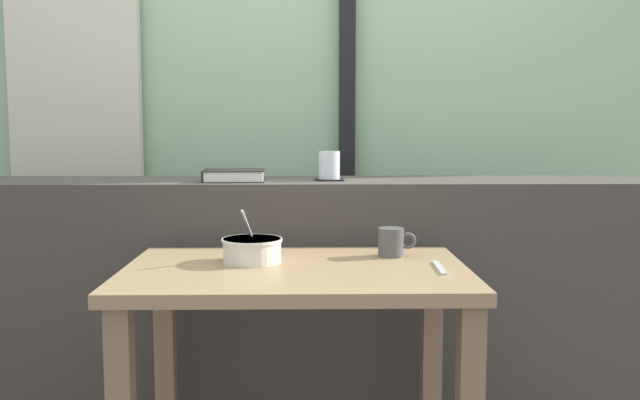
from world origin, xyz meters
The scene contains 11 objects.
outdoor_backdrop centered at (0.00, 1.25, 1.40)m, with size 4.80×0.08×2.80m, color #9EC699.
curtain_left_panel centered at (-0.97, 1.15, 1.25)m, with size 0.56×0.06×2.50m, color beige.
window_divider_post centered at (0.21, 1.18, 1.30)m, with size 0.07×0.05×2.60m, color black.
dark_console_ledge centered at (0.00, 0.55, 0.44)m, with size 2.80×0.40×0.88m, color #423D38.
breakfast_table centered at (0.00, -0.03, 0.56)m, with size 0.94×0.62×0.69m.
coaster_square centered at (0.11, 0.53, 0.89)m, with size 0.10×0.10×0.01m, color black.
juice_glass centered at (0.11, 0.53, 0.93)m, with size 0.07×0.07×0.10m.
closed_book centered at (-0.22, 0.49, 0.90)m, with size 0.22×0.17×0.04m.
soup_bowl centered at (-0.13, 0.04, 0.72)m, with size 0.17×0.17×0.15m.
fork_utensil centered at (0.39, -0.06, 0.69)m, with size 0.02×0.17×0.01m, color silver.
ceramic_mug centered at (0.28, 0.12, 0.73)m, with size 0.11×0.08×0.08m.
Camera 1 is at (0.03, -1.90, 1.07)m, focal length 38.95 mm.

